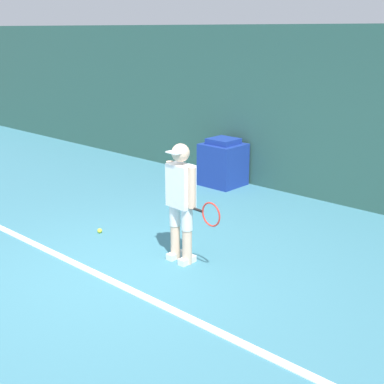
{
  "coord_description": "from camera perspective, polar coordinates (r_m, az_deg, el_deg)",
  "views": [
    {
      "loc": [
        4.6,
        -3.78,
        2.79
      ],
      "look_at": [
        0.33,
        0.87,
        0.86
      ],
      "focal_mm": 50.0,
      "sensor_mm": 36.0,
      "label": 1
    }
  ],
  "objects": [
    {
      "name": "tennis_ball",
      "position": [
        7.74,
        -9.82,
        -4.09
      ],
      "size": [
        0.07,
        0.07,
        0.07
      ],
      "color": "#D1E533",
      "rests_on": "ground_plane"
    },
    {
      "name": "back_wall",
      "position": [
        9.23,
        12.29,
        8.18
      ],
      "size": [
        24.0,
        0.1,
        2.86
      ],
      "color": "#2D564C",
      "rests_on": "ground_plane"
    },
    {
      "name": "tennis_player",
      "position": [
        6.46,
        -1.13,
        -0.7
      ],
      "size": [
        0.91,
        0.29,
        1.5
      ],
      "rotation": [
        0.0,
        0.0,
        -0.08
      ],
      "color": "beige",
      "rests_on": "ground_plane"
    },
    {
      "name": "court_baseline",
      "position": [
        6.41,
        -9.39,
        -8.97
      ],
      "size": [
        21.6,
        0.1,
        0.01
      ],
      "color": "white",
      "rests_on": "ground_plane"
    },
    {
      "name": "ground_plane",
      "position": [
        6.58,
        -7.34,
        -8.22
      ],
      "size": [
        24.0,
        24.0,
        0.0
      ],
      "primitive_type": "plane",
      "color": "teal"
    },
    {
      "name": "covered_chair",
      "position": [
        9.88,
        3.33,
        3.1
      ],
      "size": [
        0.7,
        0.68,
        0.88
      ],
      "color": "navy",
      "rests_on": "ground_plane"
    }
  ]
}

